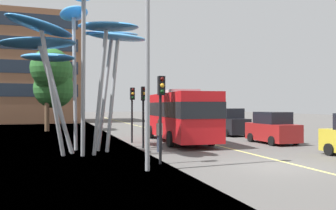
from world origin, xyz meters
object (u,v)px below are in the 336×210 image
object	(u,v)px
leaf_sculpture	(74,39)
car_parked_mid	(272,129)
car_parked_far	(229,123)
street_lamp	(156,40)
pedestrian	(159,135)
traffic_light_kerb_far	(144,104)
traffic_light_island_mid	(132,103)
red_bus	(179,114)
traffic_light_kerb_near	(161,100)

from	to	relation	value
leaf_sculpture	car_parked_mid	size ratio (longest dim) A/B	2.06
car_parked_far	street_lamp	xyz separation A→B (m)	(-10.10, -13.26, 3.95)
leaf_sculpture	car_parked_mid	xyz separation A→B (m)	(12.53, 0.89, -4.97)
leaf_sculpture	pedestrian	world-z (taller)	leaf_sculpture
traffic_light_kerb_far	traffic_light_island_mid	bearing A→B (deg)	89.50
leaf_sculpture	car_parked_mid	bearing A→B (deg)	4.04
traffic_light_island_mid	street_lamp	xyz separation A→B (m)	(-1.21, -9.87, 2.34)
car_parked_far	street_lamp	size ratio (longest dim) A/B	0.54
car_parked_mid	pedestrian	distance (m)	8.37
red_bus	street_lamp	xyz separation A→B (m)	(-4.31, -9.42, 3.07)
traffic_light_kerb_near	pedestrian	size ratio (longest dim) A/B	2.12
pedestrian	street_lamp	bearing A→B (deg)	-108.13
car_parked_far	pedestrian	distance (m)	11.81
traffic_light_kerb_far	pedestrian	size ratio (longest dim) A/B	2.03
traffic_light_kerb_near	traffic_light_island_mid	distance (m)	8.66
traffic_light_kerb_near	street_lamp	distance (m)	2.67
red_bus	car_parked_far	xyz separation A→B (m)	(5.80, 3.84, -0.88)
leaf_sculpture	traffic_light_island_mid	size ratio (longest dim) A/B	2.22
leaf_sculpture	traffic_light_kerb_far	bearing A→B (deg)	11.60
red_bus	street_lamp	size ratio (longest dim) A/B	1.27
car_parked_mid	street_lamp	bearing A→B (deg)	-145.51
traffic_light_kerb_far	traffic_light_kerb_near	bearing A→B (deg)	-96.31
traffic_light_kerb_far	car_parked_far	distance (m)	11.19
red_bus	pedestrian	world-z (taller)	red_bus
pedestrian	car_parked_far	bearing A→B (deg)	44.26
car_parked_far	pedestrian	xyz separation A→B (m)	(-8.46, -8.24, -0.15)
traffic_light_kerb_near	pedestrian	distance (m)	4.32
red_bus	car_parked_far	size ratio (longest dim) A/B	2.35
traffic_light_island_mid	car_parked_mid	distance (m)	9.32
traffic_light_island_mid	street_lamp	size ratio (longest dim) A/B	0.46
traffic_light_kerb_near	car_parked_far	size ratio (longest dim) A/B	0.88
traffic_light_kerb_near	street_lamp	world-z (taller)	street_lamp
street_lamp	pedestrian	xyz separation A→B (m)	(1.64, 5.02, -4.10)
traffic_light_kerb_far	pedestrian	distance (m)	2.41
traffic_light_kerb_near	pedestrian	xyz separation A→B (m)	(1.06, 3.78, -1.81)
traffic_light_island_mid	pedestrian	size ratio (longest dim) A/B	2.08
leaf_sculpture	car_parked_far	bearing A→B (deg)	30.01
car_parked_mid	car_parked_far	distance (m)	6.51
red_bus	traffic_light_island_mid	xyz separation A→B (m)	(-3.09, 0.46, 0.73)
traffic_light_island_mid	car_parked_mid	xyz separation A→B (m)	(8.62, -3.12, -1.68)
leaf_sculpture	street_lamp	bearing A→B (deg)	-65.34
traffic_light_kerb_near	traffic_light_kerb_far	xyz separation A→B (m)	(0.60, 5.43, -0.11)
traffic_light_kerb_near	traffic_light_kerb_far	size ratio (longest dim) A/B	1.05
traffic_light_island_mid	car_parked_far	distance (m)	9.64
street_lamp	traffic_light_island_mid	bearing A→B (deg)	82.99
car_parked_far	red_bus	bearing A→B (deg)	-146.45
car_parked_far	leaf_sculpture	bearing A→B (deg)	-149.99
leaf_sculpture	car_parked_far	world-z (taller)	leaf_sculpture
red_bus	traffic_light_island_mid	distance (m)	3.21
leaf_sculpture	traffic_light_kerb_far	xyz separation A→B (m)	(3.88, 0.80, -3.35)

